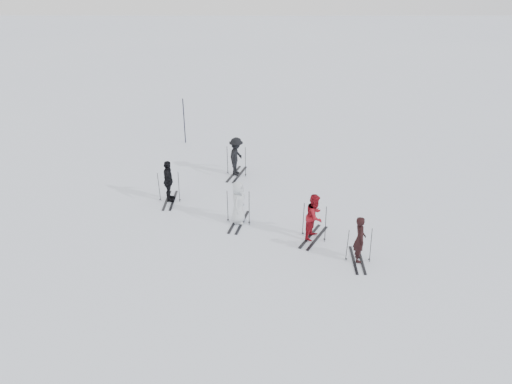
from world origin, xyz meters
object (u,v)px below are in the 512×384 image
skier_near_dark (360,240)px  skier_uphill_left (168,182)px  skier_red (315,217)px  skier_grey (238,203)px  skier_uphill_far (236,157)px  piste_marker (184,121)px

skier_near_dark → skier_uphill_left: bearing=59.9°
skier_near_dark → skier_red: size_ratio=0.95×
skier_grey → skier_uphill_far: skier_uphill_far is taller
skier_uphill_left → piste_marker: bearing=2.5°
skier_near_dark → skier_red: 1.89m
skier_red → piste_marker: 10.80m
skier_grey → skier_red: bearing=-98.6°
skier_uphill_left → skier_red: bearing=-116.4°
skier_near_dark → skier_grey: bearing=59.7°
skier_red → skier_uphill_left: (-5.40, 2.74, 0.02)m
skier_near_dark → skier_grey: (-3.91, 2.43, 0.02)m
skier_uphill_left → skier_uphill_far: 3.57m
skier_near_dark → skier_uphill_left: 7.85m
skier_grey → piste_marker: 8.71m
skier_uphill_left → piste_marker: piste_marker is taller
skier_grey → skier_near_dark: bearing=-108.8°
skier_red → piste_marker: size_ratio=0.71×
piste_marker → skier_uphill_left: bearing=-87.9°
skier_near_dark → piste_marker: (-6.91, 10.60, 0.37)m
skier_near_dark → skier_uphill_left: (-6.68, 4.13, 0.06)m
skier_red → skier_grey: 2.83m
skier_uphill_left → skier_uphill_far: skier_uphill_far is taller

